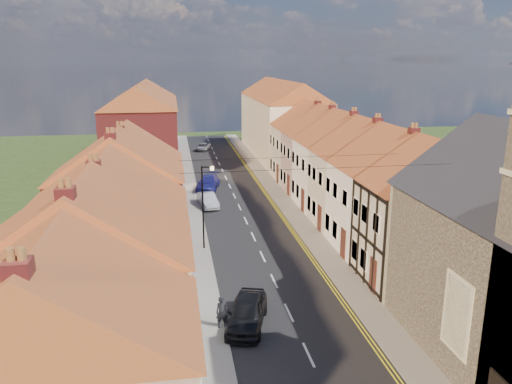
% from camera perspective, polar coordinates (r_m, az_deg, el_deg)
% --- Properties ---
extents(road, '(7.00, 90.00, 0.02)m').
position_cam_1_polar(road, '(45.86, -1.89, -1.76)').
color(road, black).
rests_on(road, ground).
extents(pavement_left, '(1.80, 90.00, 0.12)m').
position_cam_1_polar(pavement_left, '(45.51, -7.39, -1.94)').
color(pavement_left, gray).
rests_on(pavement_left, ground).
extents(pavement_right, '(1.80, 90.00, 0.12)m').
position_cam_1_polar(pavement_right, '(46.59, 3.49, -1.44)').
color(pavement_right, gray).
rests_on(pavement_right, ground).
extents(cottage_r_tudor, '(8.30, 5.20, 9.00)m').
position_cam_1_polar(cottage_r_tudor, '(31.45, 19.45, -2.01)').
color(cottage_r_tudor, white).
rests_on(cottage_r_tudor, ground).
extents(cottage_r_white_near, '(8.30, 6.00, 9.00)m').
position_cam_1_polar(cottage_r_white_near, '(36.09, 15.45, 0.44)').
color(cottage_r_white_near, white).
rests_on(cottage_r_white_near, ground).
extents(cottage_r_cream_mid, '(8.30, 5.20, 9.00)m').
position_cam_1_polar(cottage_r_cream_mid, '(40.91, 12.33, 2.32)').
color(cottage_r_cream_mid, white).
rests_on(cottage_r_cream_mid, ground).
extents(cottage_r_pink, '(8.30, 6.00, 9.00)m').
position_cam_1_polar(cottage_r_pink, '(45.86, 9.87, 3.77)').
color(cottage_r_pink, white).
rests_on(cottage_r_pink, ground).
extents(cottage_r_white_far, '(8.30, 5.20, 9.00)m').
position_cam_1_polar(cottage_r_white_far, '(50.90, 7.89, 4.95)').
color(cottage_r_white_far, '#CCA8A1').
rests_on(cottage_r_white_far, ground).
extents(cottage_r_cream_far, '(8.30, 6.00, 9.00)m').
position_cam_1_polar(cottage_r_cream_far, '(56.01, 6.27, 5.90)').
color(cottage_r_cream_far, white).
rests_on(cottage_r_cream_far, ground).
extents(cottage_l_brick_near, '(8.30, 5.70, 8.80)m').
position_cam_1_polar(cottage_l_brick_near, '(16.35, -21.74, -18.78)').
color(cottage_l_brick_near, '#CCA8A1').
rests_on(cottage_l_brick_near, ground).
extents(cottage_l_cream, '(8.30, 6.30, 9.10)m').
position_cam_1_polar(cottage_l_cream, '(21.28, -18.59, -9.87)').
color(cottage_l_cream, white).
rests_on(cottage_l_cream, ground).
extents(cottage_l_white, '(8.30, 6.90, 8.80)m').
position_cam_1_polar(cottage_l_white, '(27.22, -16.55, -4.58)').
color(cottage_l_white, white).
rests_on(cottage_l_white, ground).
extents(cottage_l_brick_mid, '(8.30, 5.70, 9.10)m').
position_cam_1_polar(cottage_l_brick_mid, '(32.96, -15.35, -0.82)').
color(cottage_l_brick_mid, maroon).
rests_on(cottage_l_brick_mid, ground).
extents(cottage_l_pink, '(8.30, 6.30, 8.80)m').
position_cam_1_polar(cottage_l_pink, '(38.59, -14.52, 1.27)').
color(cottage_l_pink, '#CCA8A1').
rests_on(cottage_l_pink, ground).
extents(block_right_far, '(8.30, 24.20, 10.50)m').
position_cam_1_polar(block_right_far, '(70.62, 2.93, 8.50)').
color(block_right_far, white).
rests_on(block_right_far, ground).
extents(block_left_far, '(8.30, 24.20, 10.50)m').
position_cam_1_polar(block_left_far, '(64.15, -12.68, 7.51)').
color(block_left_far, maroon).
rests_on(block_left_far, ground).
extents(lamppost, '(0.88, 0.15, 6.00)m').
position_cam_1_polar(lamppost, '(34.96, -5.96, -1.14)').
color(lamppost, black).
rests_on(lamppost, pavement_left).
extents(car_near, '(2.99, 4.75, 1.51)m').
position_cam_1_polar(car_near, '(26.02, -1.04, -13.56)').
color(car_near, black).
rests_on(car_near, ground).
extents(car_mid, '(1.95, 4.03, 1.27)m').
position_cam_1_polar(car_mid, '(46.10, -5.54, -0.92)').
color(car_mid, silver).
rests_on(car_mid, ground).
extents(car_far, '(3.04, 5.30, 1.45)m').
position_cam_1_polar(car_far, '(52.02, -5.51, 1.01)').
color(car_far, navy).
rests_on(car_far, ground).
extents(car_distant, '(2.74, 4.15, 1.06)m').
position_cam_1_polar(car_distant, '(75.09, -6.10, 5.15)').
color(car_distant, '#A4A5AB').
rests_on(car_distant, ground).
extents(pedestrian_left, '(0.62, 0.43, 1.65)m').
position_cam_1_polar(pedestrian_left, '(25.67, -3.93, -13.54)').
color(pedestrian_left, black).
rests_on(pedestrian_left, pavement_left).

